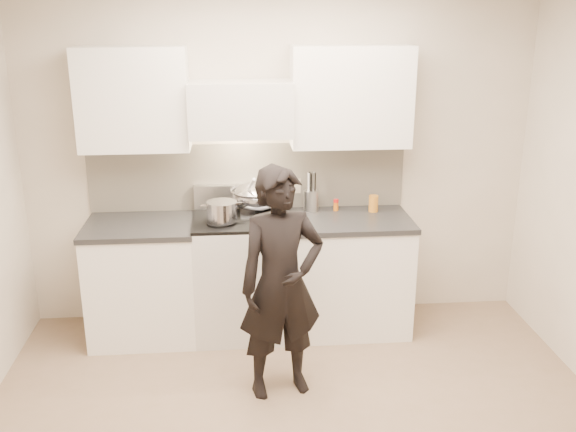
% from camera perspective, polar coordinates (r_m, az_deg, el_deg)
% --- Properties ---
extents(room_shell, '(4.04, 3.54, 2.70)m').
position_cam_1_polar(room_shell, '(3.70, -0.12, 4.53)').
color(room_shell, beige).
rests_on(room_shell, ground).
extents(stove, '(0.76, 0.65, 0.96)m').
position_cam_1_polar(stove, '(5.05, -3.89, -5.20)').
color(stove, silver).
rests_on(stove, ground).
extents(counter_right, '(0.92, 0.67, 0.92)m').
position_cam_1_polar(counter_right, '(5.13, 5.46, -5.01)').
color(counter_right, white).
rests_on(counter_right, ground).
extents(counter_left, '(0.82, 0.67, 0.92)m').
position_cam_1_polar(counter_left, '(5.10, -12.72, -5.53)').
color(counter_left, white).
rests_on(counter_left, ground).
extents(wok, '(0.41, 0.51, 0.33)m').
position_cam_1_polar(wok, '(4.98, -2.78, 1.80)').
color(wok, '#A6A5AD').
rests_on(wok, stove).
extents(stock_pot, '(0.32, 0.25, 0.15)m').
position_cam_1_polar(stock_pot, '(4.74, -5.90, 0.41)').
color(stock_pot, '#A6A5AD').
rests_on(stock_pot, stove).
extents(utensil_crock, '(0.12, 0.12, 0.31)m').
position_cam_1_polar(utensil_crock, '(5.09, 2.08, 1.53)').
color(utensil_crock, '#BDBDBD').
rests_on(utensil_crock, counter_right).
extents(spice_jar, '(0.04, 0.04, 0.09)m').
position_cam_1_polar(spice_jar, '(5.12, 4.28, 0.99)').
color(spice_jar, '#C7610F').
rests_on(spice_jar, counter_right).
extents(oil_glass, '(0.07, 0.07, 0.13)m').
position_cam_1_polar(oil_glass, '(5.12, 7.60, 1.11)').
color(oil_glass, '#C1751F').
rests_on(oil_glass, counter_right).
extents(person, '(0.64, 0.50, 1.55)m').
position_cam_1_polar(person, '(4.14, -0.60, -6.05)').
color(person, black).
rests_on(person, ground).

